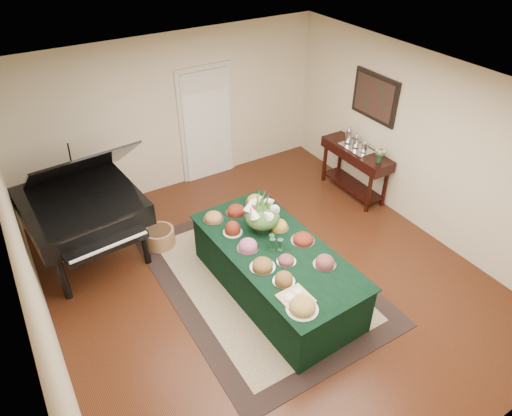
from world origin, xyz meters
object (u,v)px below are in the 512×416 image
floral_centerpiece (262,213)px  mahogany_sideboard (356,159)px  grand_piano (82,205)px  buffet_table (276,270)px

floral_centerpiece → mahogany_sideboard: bearing=20.2°
floral_centerpiece → grand_piano: (-1.96, 1.58, -0.11)m
floral_centerpiece → mahogany_sideboard: floral_centerpiece is taller
floral_centerpiece → grand_piano: 2.52m
buffet_table → floral_centerpiece: size_ratio=5.31×
grand_piano → buffet_table: bearing=-46.5°
floral_centerpiece → grand_piano: size_ratio=0.25×
buffet_table → mahogany_sideboard: size_ratio=1.85×
buffet_table → mahogany_sideboard: 2.86m
floral_centerpiece → mahogany_sideboard: size_ratio=0.35×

